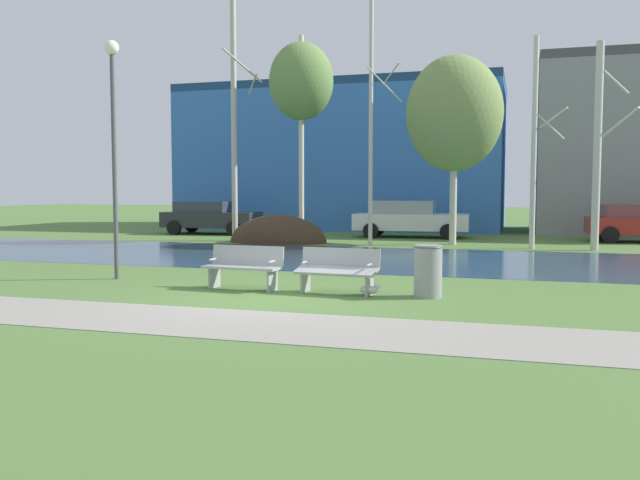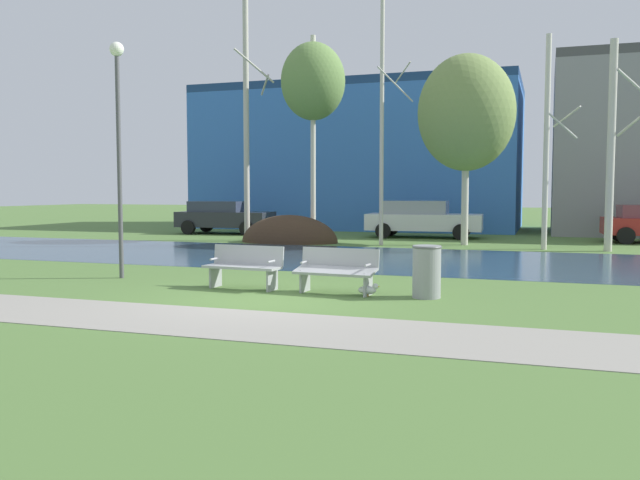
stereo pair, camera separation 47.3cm
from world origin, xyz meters
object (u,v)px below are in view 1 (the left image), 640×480
object	(u,v)px
seagull	(370,289)
parked_van_nearest_dark	(210,217)
bench_left	(244,266)
bench_right	(337,269)
streetlamp	(113,121)
parked_sedan_second_white	(409,218)
trash_bin	(428,270)

from	to	relation	value
seagull	parked_van_nearest_dark	bearing A→B (deg)	125.22
bench_left	seagull	bearing A→B (deg)	-3.33
bench_right	parked_van_nearest_dark	size ratio (longest dim) A/B	0.37
seagull	streetlamp	xyz separation A→B (m)	(-6.00, 0.75, 3.40)
bench_right	parked_sedan_second_white	xyz separation A→B (m)	(-1.19, 15.78, 0.35)
parked_van_nearest_dark	parked_sedan_second_white	world-z (taller)	parked_sedan_second_white
bench_left	bench_right	world-z (taller)	same
streetlamp	parked_van_nearest_dark	bearing A→B (deg)	108.56
bench_right	seagull	world-z (taller)	bench_right
streetlamp	parked_van_nearest_dark	size ratio (longest dim) A/B	1.20
seagull	trash_bin	bearing A→B (deg)	11.27
parked_sedan_second_white	trash_bin	bearing A→B (deg)	-79.47
trash_bin	parked_van_nearest_dark	xyz separation A→B (m)	(-12.02, 15.32, 0.29)
bench_left	parked_van_nearest_dark	distance (m)	17.49
trash_bin	seagull	distance (m)	1.14
bench_left	trash_bin	xyz separation A→B (m)	(3.70, 0.06, 0.03)
bench_left	trash_bin	distance (m)	3.70
bench_left	trash_bin	size ratio (longest dim) A/B	1.68
bench_left	seagull	distance (m)	2.67
bench_left	trash_bin	world-z (taller)	trash_bin
seagull	streetlamp	size ratio (longest dim) A/B	0.08
bench_left	streetlamp	distance (m)	4.58
bench_left	seagull	xyz separation A→B (m)	(2.64, -0.15, -0.34)
bench_left	parked_van_nearest_dark	world-z (taller)	parked_van_nearest_dark
bench_left	bench_right	size ratio (longest dim) A/B	1.00
trash_bin	bench_right	bearing A→B (deg)	-178.12
streetlamp	bench_right	bearing A→B (deg)	-6.43
trash_bin	parked_van_nearest_dark	size ratio (longest dim) A/B	0.22
streetlamp	parked_sedan_second_white	bearing A→B (deg)	74.76
streetlamp	parked_sedan_second_white	distance (m)	15.97
trash_bin	seagull	bearing A→B (deg)	-168.73
parked_van_nearest_dark	trash_bin	bearing A→B (deg)	-51.88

